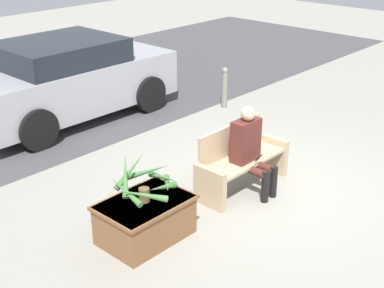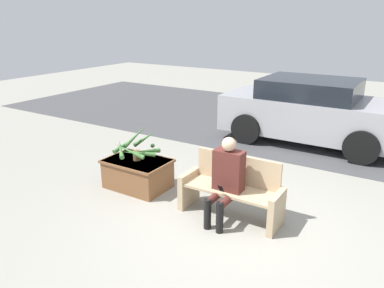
{
  "view_description": "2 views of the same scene",
  "coord_description": "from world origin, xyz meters",
  "px_view_note": "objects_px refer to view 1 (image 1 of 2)",
  "views": [
    {
      "loc": [
        -5.66,
        -3.7,
        3.6
      ],
      "look_at": [
        -1.14,
        0.46,
        0.91
      ],
      "focal_mm": 50.0,
      "sensor_mm": 36.0,
      "label": 1
    },
    {
      "loc": [
        1.87,
        -4.16,
        2.79
      ],
      "look_at": [
        -1.08,
        0.59,
        0.9
      ],
      "focal_mm": 35.0,
      "sensor_mm": 36.0,
      "label": 2
    }
  ],
  "objects_px": {
    "potted_plant": "(146,183)",
    "bollard_post": "(225,86)",
    "person_seated": "(250,146)",
    "bench": "(240,160)",
    "parked_car": "(66,79)",
    "planter_box": "(145,218)"
  },
  "relations": [
    {
      "from": "planter_box",
      "to": "person_seated",
      "type": "bearing_deg",
      "value": -6.04
    },
    {
      "from": "person_seated",
      "to": "parked_car",
      "type": "relative_size",
      "value": 0.31
    },
    {
      "from": "bench",
      "to": "potted_plant",
      "type": "height_order",
      "value": "potted_plant"
    },
    {
      "from": "potted_plant",
      "to": "parked_car",
      "type": "distance_m",
      "value": 4.48
    },
    {
      "from": "potted_plant",
      "to": "parked_car",
      "type": "xyz_separation_m",
      "value": [
        1.8,
        4.1,
        0.0
      ]
    },
    {
      "from": "potted_plant",
      "to": "planter_box",
      "type": "bearing_deg",
      "value": 129.37
    },
    {
      "from": "bench",
      "to": "bollard_post",
      "type": "distance_m",
      "value": 3.34
    },
    {
      "from": "bench",
      "to": "bollard_post",
      "type": "xyz_separation_m",
      "value": [
        2.44,
        2.28,
        0.02
      ]
    },
    {
      "from": "person_seated",
      "to": "potted_plant",
      "type": "xyz_separation_m",
      "value": [
        -1.76,
        0.17,
        0.07
      ]
    },
    {
      "from": "potted_plant",
      "to": "bollard_post",
      "type": "height_order",
      "value": "potted_plant"
    },
    {
      "from": "person_seated",
      "to": "bench",
      "type": "bearing_deg",
      "value": 84.47
    },
    {
      "from": "bench",
      "to": "planter_box",
      "type": "bearing_deg",
      "value": 179.51
    },
    {
      "from": "person_seated",
      "to": "potted_plant",
      "type": "relative_size",
      "value": 1.51
    },
    {
      "from": "potted_plant",
      "to": "bollard_post",
      "type": "relative_size",
      "value": 1.0
    },
    {
      "from": "planter_box",
      "to": "potted_plant",
      "type": "relative_size",
      "value": 1.32
    },
    {
      "from": "potted_plant",
      "to": "parked_car",
      "type": "bearing_deg",
      "value": 66.34
    },
    {
      "from": "bench",
      "to": "parked_car",
      "type": "xyz_separation_m",
      "value": [
        0.02,
        4.1,
        0.34
      ]
    },
    {
      "from": "bench",
      "to": "planter_box",
      "type": "xyz_separation_m",
      "value": [
        -1.79,
        0.02,
        -0.14
      ]
    },
    {
      "from": "bench",
      "to": "person_seated",
      "type": "height_order",
      "value": "person_seated"
    },
    {
      "from": "planter_box",
      "to": "parked_car",
      "type": "relative_size",
      "value": 0.27
    },
    {
      "from": "bench",
      "to": "parked_car",
      "type": "bearing_deg",
      "value": 89.72
    },
    {
      "from": "bench",
      "to": "planter_box",
      "type": "relative_size",
      "value": 1.4
    }
  ]
}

